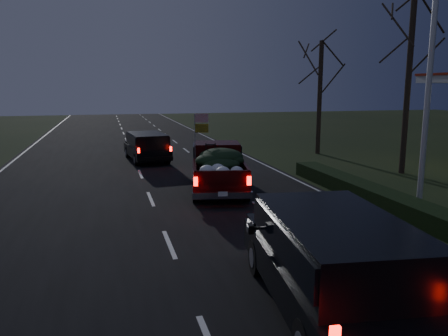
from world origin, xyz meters
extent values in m
plane|color=black|center=(0.00, 0.00, 0.00)|extent=(120.00, 120.00, 0.00)
cube|color=black|center=(0.00, 0.00, 0.01)|extent=(14.00, 120.00, 0.02)
cube|color=black|center=(7.80, 3.00, 0.30)|extent=(1.00, 10.00, 0.60)
cylinder|color=silver|center=(9.50, 2.00, 4.50)|extent=(0.20, 0.20, 9.00)
cylinder|color=black|center=(12.50, 7.00, 4.25)|extent=(0.28, 0.28, 8.50)
cylinder|color=black|center=(11.50, 14.00, 3.50)|extent=(0.28, 0.28, 7.00)
cube|color=#340708|center=(2.84, 5.86, 0.62)|extent=(3.01, 5.44, 0.57)
cube|color=#340708|center=(3.02, 6.76, 1.39)|extent=(2.18, 1.98, 0.93)
cube|color=black|center=(3.02, 6.76, 1.49)|extent=(2.26, 1.90, 0.57)
cube|color=#340708|center=(2.59, 4.54, 0.93)|extent=(2.42, 3.19, 0.06)
ellipsoid|color=black|center=(2.74, 5.04, 1.39)|extent=(1.97, 2.13, 0.62)
cylinder|color=gray|center=(1.94, 6.03, 2.11)|extent=(0.03, 0.03, 2.06)
cube|color=red|center=(2.21, 5.98, 2.96)|extent=(0.53, 0.12, 0.35)
cube|color=gold|center=(2.21, 5.98, 2.55)|extent=(0.53, 0.12, 0.35)
cube|color=black|center=(0.67, 13.96, 0.59)|extent=(2.37, 4.73, 0.57)
cube|color=black|center=(0.70, 13.72, 1.23)|extent=(2.12, 3.49, 0.76)
cube|color=black|center=(0.70, 13.72, 1.31)|extent=(2.21, 3.41, 0.46)
cube|color=black|center=(2.44, -4.23, 0.69)|extent=(2.85, 5.58, 0.67)
cube|color=black|center=(2.40, -4.51, 1.45)|extent=(2.55, 4.12, 0.89)
cube|color=black|center=(2.40, -4.51, 1.54)|extent=(2.64, 4.03, 0.53)
cube|color=black|center=(1.27, -3.02, 1.32)|extent=(0.14, 0.26, 0.18)
camera|label=1|loc=(-1.48, -11.15, 4.16)|focal=35.00mm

